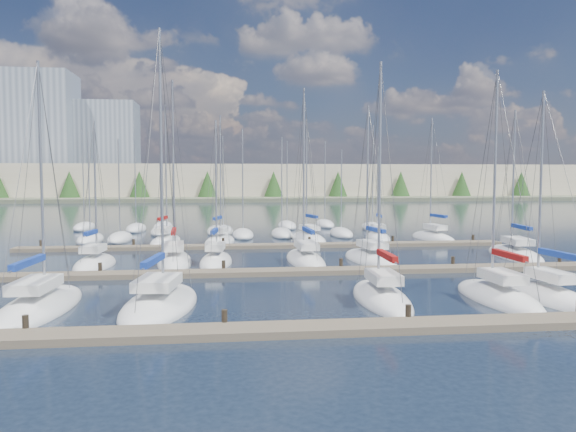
{
  "coord_description": "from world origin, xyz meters",
  "views": [
    {
      "loc": [
        -4.05,
        -20.49,
        6.43
      ],
      "look_at": [
        0.0,
        14.0,
        4.0
      ],
      "focal_mm": 35.0,
      "sensor_mm": 36.0,
      "label": 1
    }
  ],
  "objects": [
    {
      "name": "sailboat_e",
      "position": [
        10.16,
        6.83,
        0.18
      ],
      "size": [
        2.64,
        7.95,
        12.7
      ],
      "rotation": [
        0.0,
        0.0,
        0.01
      ],
      "color": "white",
      "rests_on": "ground"
    },
    {
      "name": "sailboat_d",
      "position": [
        4.08,
        7.36,
        0.19
      ],
      "size": [
        2.73,
        8.02,
        13.08
      ],
      "rotation": [
        0.0,
        0.0,
        -0.03
      ],
      "color": "white",
      "rests_on": "ground"
    },
    {
      "name": "sailboat_r",
      "position": [
        17.4,
        34.51,
        0.19
      ],
      "size": [
        3.34,
        8.25,
        13.21
      ],
      "rotation": [
        0.0,
        0.0,
        0.13
      ],
      "color": "white",
      "rests_on": "ground"
    },
    {
      "name": "sailboat_h",
      "position": [
        -13.17,
        20.7,
        0.18
      ],
      "size": [
        2.94,
        6.6,
        11.16
      ],
      "rotation": [
        0.0,
        0.0,
        -0.08
      ],
      "color": "white",
      "rests_on": "ground"
    },
    {
      "name": "sailboat_j",
      "position": [
        -4.55,
        20.94,
        0.19
      ],
      "size": [
        2.93,
        6.73,
        11.34
      ],
      "rotation": [
        0.0,
        0.0,
        -0.1
      ],
      "color": "white",
      "rests_on": "ground"
    },
    {
      "name": "distant_boats",
      "position": [
        -4.34,
        43.76,
        0.29
      ],
      "size": [
        36.93,
        20.75,
        13.3
      ],
      "color": "#9EA0A5",
      "rests_on": "ground"
    },
    {
      "name": "sailboat_i",
      "position": [
        -7.61,
        21.47,
        0.19
      ],
      "size": [
        3.02,
        8.94,
        14.33
      ],
      "rotation": [
        0.0,
        0.0,
        0.06
      ],
      "color": "white",
      "rests_on": "ground"
    },
    {
      "name": "sailboat_o",
      "position": [
        -4.33,
        33.82,
        0.19
      ],
      "size": [
        4.0,
        7.26,
        13.08
      ],
      "rotation": [
        0.0,
        0.0,
        -0.23
      ],
      "color": "white",
      "rests_on": "ground"
    },
    {
      "name": "dock_near",
      "position": [
        0.0,
        2.01,
        0.15
      ],
      "size": [
        44.0,
        1.93,
        1.1
      ],
      "color": "#6B5E4C",
      "rests_on": "ground"
    },
    {
      "name": "sailboat_c",
      "position": [
        -7.14,
        7.21,
        0.18
      ],
      "size": [
        4.43,
        9.11,
        14.43
      ],
      "rotation": [
        0.0,
        0.0,
        -0.14
      ],
      "color": "white",
      "rests_on": "ground"
    },
    {
      "name": "sailboat_f",
      "position": [
        12.76,
        6.77,
        0.18
      ],
      "size": [
        2.91,
        8.19,
        11.67
      ],
      "rotation": [
        0.0,
        0.0,
        0.08
      ],
      "color": "white",
      "rests_on": "ground"
    },
    {
      "name": "sailboat_l",
      "position": [
        7.1,
        20.87,
        0.18
      ],
      "size": [
        3.65,
        8.55,
        12.61
      ],
      "rotation": [
        0.0,
        0.0,
        0.11
      ],
      "color": "white",
      "rests_on": "ground"
    },
    {
      "name": "sailboat_b",
      "position": [
        -12.85,
        7.35,
        0.17
      ],
      "size": [
        3.39,
        9.47,
        12.75
      ],
      "rotation": [
        0.0,
        0.0,
        -0.05
      ],
      "color": "white",
      "rests_on": "ground"
    },
    {
      "name": "sailboat_k",
      "position": [
        2.15,
        21.03,
        0.19
      ],
      "size": [
        2.81,
        9.26,
        13.87
      ],
      "rotation": [
        0.0,
        0.0,
        0.04
      ],
      "color": "white",
      "rests_on": "ground"
    },
    {
      "name": "sailboat_q",
      "position": [
        11.8,
        35.34,
        0.18
      ],
      "size": [
        3.43,
        7.11,
        10.23
      ],
      "rotation": [
        0.0,
        0.0,
        -0.15
      ],
      "color": "white",
      "rests_on": "ground"
    },
    {
      "name": "sailboat_m",
      "position": [
        19.31,
        21.81,
        0.17
      ],
      "size": [
        3.9,
        9.33,
        12.55
      ],
      "rotation": [
        0.0,
        0.0,
        -0.12
      ],
      "color": "white",
      "rests_on": "ground"
    },
    {
      "name": "ground",
      "position": [
        0.0,
        60.0,
        0.0
      ],
      "size": [
        400.0,
        400.0,
        0.0
      ],
      "primitive_type": "plane",
      "color": "#1A2535",
      "rests_on": "ground"
    },
    {
      "name": "dock_mid",
      "position": [
        0.0,
        16.01,
        0.15
      ],
      "size": [
        44.0,
        1.93,
        1.1
      ],
      "color": "#6B5E4C",
      "rests_on": "ground"
    },
    {
      "name": "dock_far",
      "position": [
        0.0,
        30.01,
        0.15
      ],
      "size": [
        44.0,
        1.93,
        1.1
      ],
      "color": "#6B5E4C",
      "rests_on": "ground"
    },
    {
      "name": "sailboat_n",
      "position": [
        -9.53,
        34.34,
        0.2
      ],
      "size": [
        3.43,
        8.06,
        14.13
      ],
      "rotation": [
        0.0,
        0.0,
        -0.14
      ],
      "color": "white",
      "rests_on": "ground"
    },
    {
      "name": "sailboat_p",
      "position": [
        4.6,
        35.4,
        0.19
      ],
      "size": [
        3.91,
        7.93,
        12.99
      ],
      "rotation": [
        0.0,
        0.0,
        0.19
      ],
      "color": "white",
      "rests_on": "ground"
    },
    {
      "name": "shoreline",
      "position": [
        -13.29,
        149.77,
        7.44
      ],
      "size": [
        400.0,
        60.0,
        38.0
      ],
      "color": "#666B51",
      "rests_on": "ground"
    }
  ]
}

